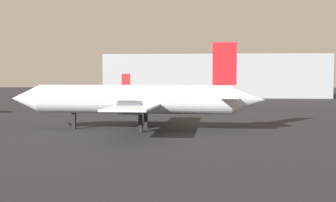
# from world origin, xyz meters

# --- Properties ---
(airplane_on_taxiway) EXTENTS (33.98, 24.30, 11.37)m
(airplane_on_taxiway) POSITION_xyz_m (-5.57, 39.77, 4.05)
(airplane_on_taxiway) COLOR silver
(airplane_on_taxiway) RESTS_ON ground_plane
(airplane_far_right) EXTENTS (23.05, 16.73, 8.14)m
(airplane_far_right) POSITION_xyz_m (-8.25, 91.21, 2.71)
(airplane_far_right) COLOR #B2BCCC
(airplane_far_right) RESTS_ON ground_plane
(terminal_building) EXTENTS (80.22, 24.11, 15.58)m
(terminal_building) POSITION_xyz_m (9.68, 138.14, 7.79)
(terminal_building) COLOR #999EA3
(terminal_building) RESTS_ON ground_plane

